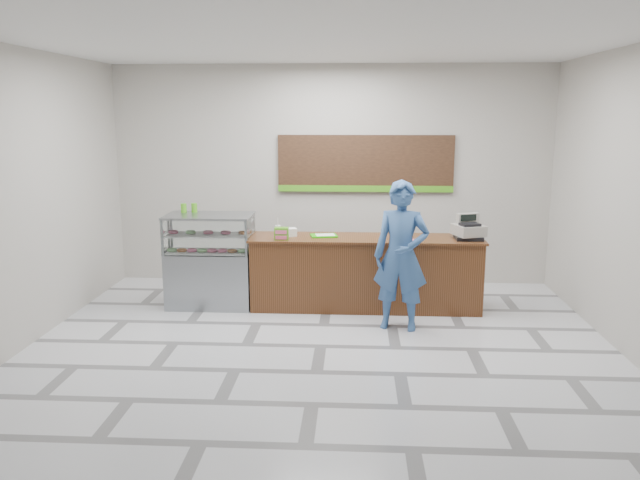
# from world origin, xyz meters

# --- Properties ---
(floor) EXTENTS (7.00, 7.00, 0.00)m
(floor) POSITION_xyz_m (0.00, 0.00, 0.00)
(floor) COLOR silver
(floor) RESTS_ON ground
(back_wall) EXTENTS (7.00, 0.00, 7.00)m
(back_wall) POSITION_xyz_m (0.00, 3.00, 1.75)
(back_wall) COLOR #B3AEA5
(back_wall) RESTS_ON floor
(ceiling) EXTENTS (7.00, 7.00, 0.00)m
(ceiling) POSITION_xyz_m (0.00, 0.00, 3.50)
(ceiling) COLOR silver
(ceiling) RESTS_ON back_wall
(sales_counter) EXTENTS (3.26, 0.76, 1.03)m
(sales_counter) POSITION_xyz_m (0.55, 1.55, 0.52)
(sales_counter) COLOR #5B3119
(sales_counter) RESTS_ON floor
(display_case) EXTENTS (1.22, 0.72, 1.33)m
(display_case) POSITION_xyz_m (-1.67, 1.55, 0.68)
(display_case) COLOR gray
(display_case) RESTS_ON floor
(menu_board) EXTENTS (2.80, 0.06, 0.90)m
(menu_board) POSITION_xyz_m (0.55, 2.96, 1.93)
(menu_board) COLOR black
(menu_board) RESTS_ON back_wall
(cash_register) EXTENTS (0.47, 0.48, 0.35)m
(cash_register) POSITION_xyz_m (1.96, 1.50, 1.16)
(cash_register) COLOR black
(cash_register) RESTS_ON sales_counter
(card_terminal) EXTENTS (0.11, 0.18, 0.04)m
(card_terminal) POSITION_xyz_m (1.14, 1.54, 1.05)
(card_terminal) COLOR black
(card_terminal) RESTS_ON sales_counter
(serving_tray) EXTENTS (0.41, 0.33, 0.02)m
(serving_tray) POSITION_xyz_m (-0.04, 1.59, 1.04)
(serving_tray) COLOR #23C004
(serving_tray) RESTS_ON sales_counter
(napkin_box) EXTENTS (0.17, 0.17, 0.11)m
(napkin_box) POSITION_xyz_m (-0.50, 1.58, 1.09)
(napkin_box) COLOR white
(napkin_box) RESTS_ON sales_counter
(straw_cup) EXTENTS (0.08, 0.08, 0.13)m
(straw_cup) POSITION_xyz_m (-0.71, 1.70, 1.09)
(straw_cup) COLOR silver
(straw_cup) RESTS_ON sales_counter
(promo_box) EXTENTS (0.19, 0.13, 0.17)m
(promo_box) POSITION_xyz_m (-0.61, 1.32, 1.11)
(promo_box) COLOR #4A9E1A
(promo_box) RESTS_ON sales_counter
(donut_decal) EXTENTS (0.17, 0.17, 0.00)m
(donut_decal) POSITION_xyz_m (1.15, 1.39, 1.03)
(donut_decal) COLOR #D9597E
(donut_decal) RESTS_ON sales_counter
(green_cup_left) EXTENTS (0.08, 0.08, 0.13)m
(green_cup_left) POSITION_xyz_m (-2.08, 1.73, 1.39)
(green_cup_left) COLOR #4A9E1A
(green_cup_left) RESTS_ON display_case
(green_cup_right) EXTENTS (0.08, 0.08, 0.13)m
(green_cup_right) POSITION_xyz_m (-1.93, 1.77, 1.40)
(green_cup_right) COLOR #4A9E1A
(green_cup_right) RESTS_ON display_case
(customer) EXTENTS (0.78, 0.59, 1.92)m
(customer) POSITION_xyz_m (0.98, 0.72, 0.96)
(customer) COLOR #32588F
(customer) RESTS_ON floor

